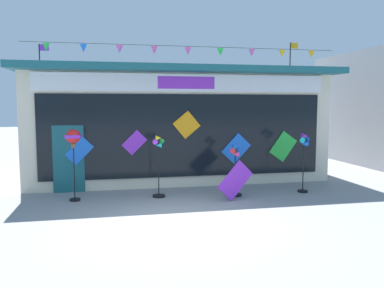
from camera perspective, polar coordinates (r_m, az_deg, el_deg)
name	(u,v)px	position (r m, az deg, el deg)	size (l,w,h in m)	color
ground_plane	(175,220)	(9.10, -2.49, -10.97)	(80.00, 80.00, 0.00)	gray
kite_shop_building	(173,123)	(14.86, -2.72, 3.06)	(10.27, 5.91, 5.03)	beige
wind_spinner_far_left	(73,141)	(11.05, -16.78, 0.41)	(0.40, 0.40, 1.96)	black
wind_spinner_left	(159,162)	(11.10, -4.84, -2.59)	(0.36, 0.36, 1.75)	black
wind_spinner_center_left	(235,167)	(11.31, 6.27, -3.33)	(0.40, 0.40, 1.50)	black
wind_spinner_center_right	(304,152)	(12.10, 15.90, -1.06)	(0.40, 0.30, 1.77)	black
display_kite_on_ground	(235,180)	(10.91, 6.28, -5.23)	(0.55, 0.03, 1.01)	purple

